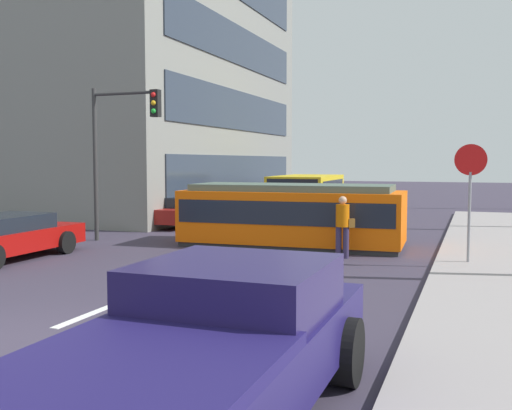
% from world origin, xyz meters
% --- Properties ---
extents(ground_plane, '(120.00, 120.00, 0.00)m').
position_xyz_m(ground_plane, '(0.00, 10.00, 0.00)').
color(ground_plane, '#3A3345').
extents(sidewalk_curb_right, '(3.20, 36.00, 0.14)m').
position_xyz_m(sidewalk_curb_right, '(6.80, 6.00, 0.07)').
color(sidewalk_curb_right, gray).
rests_on(sidewalk_curb_right, ground).
extents(lane_stripe_1, '(0.16, 2.40, 0.01)m').
position_xyz_m(lane_stripe_1, '(0.00, 2.00, 0.01)').
color(lane_stripe_1, silver).
rests_on(lane_stripe_1, ground).
extents(lane_stripe_2, '(0.16, 2.40, 0.01)m').
position_xyz_m(lane_stripe_2, '(0.00, 6.00, 0.01)').
color(lane_stripe_2, silver).
rests_on(lane_stripe_2, ground).
extents(lane_stripe_3, '(0.16, 2.40, 0.01)m').
position_xyz_m(lane_stripe_3, '(0.00, 16.71, 0.01)').
color(lane_stripe_3, silver).
rests_on(lane_stripe_3, ground).
extents(lane_stripe_4, '(0.16, 2.40, 0.01)m').
position_xyz_m(lane_stripe_4, '(0.00, 22.71, 0.01)').
color(lane_stripe_4, silver).
rests_on(lane_stripe_4, ground).
extents(corner_building, '(17.37, 17.94, 19.20)m').
position_xyz_m(corner_building, '(-13.74, 21.10, 9.60)').
color(corner_building, gray).
rests_on(corner_building, ground).
extents(streetcar_tram, '(6.80, 2.82, 1.90)m').
position_xyz_m(streetcar_tram, '(0.85, 10.71, 0.98)').
color(streetcar_tram, '#F65F08').
rests_on(streetcar_tram, ground).
extents(city_bus, '(2.66, 5.27, 1.93)m').
position_xyz_m(city_bus, '(-1.29, 20.04, 1.10)').
color(city_bus, gold).
rests_on(city_bus, ground).
extents(pedestrian_crossing, '(0.50, 0.36, 1.67)m').
position_xyz_m(pedestrian_crossing, '(2.79, 9.00, 0.94)').
color(pedestrian_crossing, '#33294C').
rests_on(pedestrian_crossing, ground).
extents(pickup_truck_parked, '(2.29, 5.00, 1.55)m').
position_xyz_m(pickup_truck_parked, '(3.75, -1.36, 0.80)').
color(pickup_truck_parked, '#1F1853').
rests_on(pickup_truck_parked, ground).
extents(parked_sedan_mid, '(2.03, 4.62, 1.19)m').
position_xyz_m(parked_sedan_mid, '(-5.52, 5.60, 0.62)').
color(parked_sedan_mid, '#A00E0B').
rests_on(parked_sedan_mid, ground).
extents(parked_sedan_far, '(2.06, 4.24, 1.19)m').
position_xyz_m(parked_sedan_far, '(-5.00, 14.68, 0.62)').
color(parked_sedan_far, maroon).
rests_on(parked_sedan_far, ground).
extents(stop_sign, '(0.76, 0.07, 2.88)m').
position_xyz_m(stop_sign, '(5.98, 8.70, 2.19)').
color(stop_sign, gray).
rests_on(stop_sign, sidewalk_curb_right).
extents(traffic_light_mast, '(2.48, 0.33, 4.95)m').
position_xyz_m(traffic_light_mast, '(-4.59, 9.70, 3.45)').
color(traffic_light_mast, '#333333').
rests_on(traffic_light_mast, ground).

